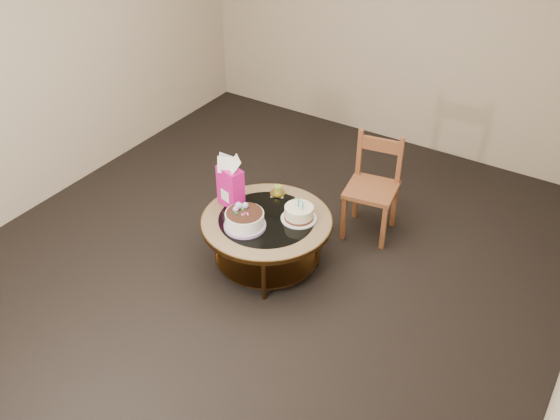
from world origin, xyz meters
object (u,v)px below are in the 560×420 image
Objects in this scene: coffee_table at (267,227)px; dining_chair at (373,186)px; gift_bag at (230,182)px; cream_cake at (299,213)px; decorated_cake at (245,220)px.

dining_chair reaches higher than coffee_table.
gift_bag is (-0.34, 0.01, 0.29)m from coffee_table.
coffee_table is at bearing 14.59° from gift_bag.
coffee_table is 3.70× the size of cream_cake.
dining_chair is at bearing 60.88° from coffee_table.
dining_chair reaches higher than decorated_cake.
decorated_cake is 0.37× the size of dining_chair.
gift_bag is 0.49× the size of dining_chair.
cream_cake is at bearing 30.36° from coffee_table.
dining_chair reaches higher than cream_cake.
gift_bag is (-0.55, -0.11, 0.16)m from cream_cake.
decorated_cake is 0.42m from cream_cake.
decorated_cake is 1.15× the size of cream_cake.
dining_chair is (0.48, 0.87, 0.06)m from coffee_table.
cream_cake is 0.79m from dining_chair.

